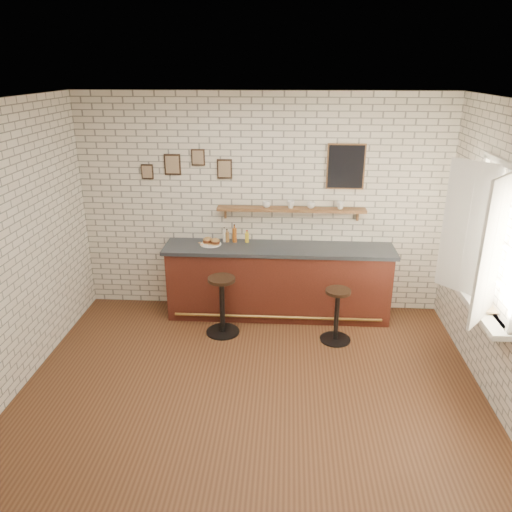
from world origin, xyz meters
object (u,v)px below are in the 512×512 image
(condiment_bottle_yellow, at_px, (247,237))
(shelf_cup_d, at_px, (340,205))
(book_upper, at_px, (482,308))
(bitters_bottle_white, at_px, (225,236))
(book_lower, at_px, (482,309))
(bar_counter, at_px, (278,281))
(shelf_cup_c, at_px, (311,205))
(bitters_bottle_brown, at_px, (227,237))
(sandwich_plate, at_px, (211,244))
(bitters_bottle_amber, at_px, (235,235))
(ciabatta_sandwich, at_px, (211,241))
(bar_stool_left, at_px, (222,304))
(shelf_cup_b, at_px, (291,204))
(shelf_cup_a, at_px, (266,204))
(bar_stool_right, at_px, (337,314))

(condiment_bottle_yellow, bearing_deg, shelf_cup_d, 1.50)
(book_upper, bearing_deg, bitters_bottle_white, 157.11)
(book_lower, bearing_deg, condiment_bottle_yellow, 123.90)
(bar_counter, relative_size, book_lower, 13.60)
(bitters_bottle_white, bearing_deg, condiment_bottle_yellow, -0.00)
(shelf_cup_c, distance_m, book_upper, 2.52)
(bitters_bottle_brown, relative_size, condiment_bottle_yellow, 1.08)
(bar_counter, bearing_deg, bitters_bottle_white, 167.42)
(sandwich_plate, height_order, shelf_cup_d, shelf_cup_d)
(bitters_bottle_white, distance_m, condiment_bottle_yellow, 0.31)
(bitters_bottle_amber, xyz_separation_m, condiment_bottle_yellow, (0.17, -0.00, -0.03))
(bitters_bottle_white, height_order, bitters_bottle_amber, bitters_bottle_amber)
(ciabatta_sandwich, distance_m, shelf_cup_c, 1.43)
(bitters_bottle_white, bearing_deg, bitters_bottle_brown, -0.00)
(bitters_bottle_white, bearing_deg, bar_counter, -12.58)
(bar_stool_left, distance_m, shelf_cup_b, 1.61)
(bar_counter, xyz_separation_m, shelf_cup_d, (0.81, 0.20, 1.04))
(bar_counter, distance_m, shelf_cup_a, 1.07)
(bitters_bottle_amber, height_order, shelf_cup_b, shelf_cup_b)
(bitters_bottle_amber, distance_m, bar_stool_right, 1.76)
(bitters_bottle_brown, relative_size, bitters_bottle_white, 0.89)
(condiment_bottle_yellow, relative_size, book_upper, 0.81)
(bitters_bottle_brown, xyz_separation_m, bitters_bottle_white, (-0.03, 0.00, 0.01))
(condiment_bottle_yellow, relative_size, shelf_cup_d, 1.65)
(bitters_bottle_brown, height_order, bitters_bottle_white, bitters_bottle_white)
(ciabatta_sandwich, bearing_deg, bitters_bottle_white, 38.41)
(sandwich_plate, bearing_deg, shelf_cup_c, 6.89)
(ciabatta_sandwich, height_order, condiment_bottle_yellow, condiment_bottle_yellow)
(bar_stool_right, distance_m, shelf_cup_b, 1.57)
(bitters_bottle_brown, bearing_deg, shelf_cup_b, 2.16)
(bitters_bottle_amber, distance_m, shelf_cup_a, 0.61)
(bitters_bottle_brown, bearing_deg, bar_stool_left, -89.19)
(bitters_bottle_amber, bearing_deg, shelf_cup_d, 1.32)
(shelf_cup_b, relative_size, shelf_cup_d, 1.00)
(shelf_cup_d, bearing_deg, shelf_cup_a, 154.27)
(shelf_cup_b, relative_size, book_lower, 0.46)
(bar_stool_left, relative_size, book_upper, 3.68)
(shelf_cup_b, distance_m, shelf_cup_d, 0.66)
(sandwich_plate, height_order, bitters_bottle_amber, bitters_bottle_amber)
(book_lower, xyz_separation_m, book_upper, (0.00, -0.01, 0.02))
(bitters_bottle_white, bearing_deg, shelf_cup_b, 2.08)
(ciabatta_sandwich, relative_size, condiment_bottle_yellow, 1.59)
(shelf_cup_b, bearing_deg, shelf_cup_c, -30.23)
(condiment_bottle_yellow, xyz_separation_m, bar_stool_right, (1.20, -0.83, -0.70))
(ciabatta_sandwich, xyz_separation_m, shelf_cup_d, (1.72, 0.16, 0.49))
(bitters_bottle_amber, bearing_deg, shelf_cup_b, 2.46)
(bar_stool_right, height_order, shelf_cup_d, shelf_cup_d)
(bar_counter, bearing_deg, bar_stool_right, -41.27)
(ciabatta_sandwich, height_order, bar_stool_left, ciabatta_sandwich)
(bar_counter, xyz_separation_m, bar_stool_right, (0.75, -0.66, -0.13))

